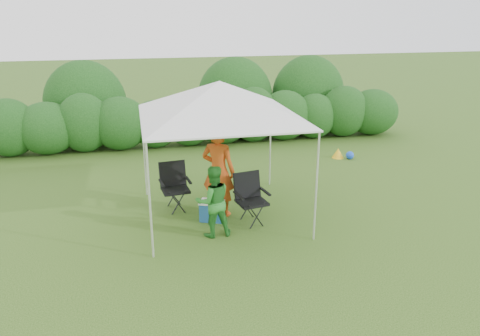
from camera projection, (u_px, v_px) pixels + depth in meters
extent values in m
plane|color=#406420|center=(226.00, 224.00, 9.49)|extent=(70.00, 70.00, 0.00)
ellipsoid|color=#1E5018|center=(9.00, 128.00, 13.64)|extent=(1.65, 1.40, 1.73)
cylinder|color=#382616|center=(12.00, 151.00, 13.87)|extent=(0.12, 0.12, 0.30)
ellipsoid|color=#1E5018|center=(47.00, 128.00, 13.89)|extent=(1.80, 1.53, 1.57)
cylinder|color=#382616|center=(50.00, 149.00, 14.09)|extent=(0.12, 0.12, 0.30)
ellipsoid|color=#1E5018|center=(84.00, 123.00, 14.07)|extent=(1.58, 1.34, 1.80)
cylinder|color=#382616|center=(87.00, 147.00, 14.31)|extent=(0.12, 0.12, 0.30)
ellipsoid|color=#1E5018|center=(120.00, 123.00, 14.32)|extent=(1.72, 1.47, 1.65)
cylinder|color=#382616|center=(122.00, 145.00, 14.53)|extent=(0.12, 0.12, 0.30)
ellipsoid|color=#1E5018|center=(155.00, 124.00, 14.56)|extent=(1.50, 1.28, 1.50)
cylinder|color=#382616|center=(156.00, 143.00, 14.76)|extent=(0.12, 0.12, 0.30)
ellipsoid|color=#1E5018|center=(189.00, 119.00, 14.75)|extent=(1.65, 1.40, 1.73)
cylinder|color=#382616|center=(190.00, 141.00, 14.98)|extent=(0.12, 0.12, 0.30)
ellipsoid|color=#1E5018|center=(222.00, 120.00, 14.99)|extent=(1.80, 1.53, 1.57)
cylinder|color=#382616|center=(222.00, 139.00, 15.20)|extent=(0.12, 0.12, 0.30)
ellipsoid|color=#1E5018|center=(254.00, 115.00, 15.18)|extent=(1.58, 1.34, 1.80)
cylinder|color=#382616|center=(253.00, 137.00, 15.42)|extent=(0.12, 0.12, 0.30)
ellipsoid|color=#1E5018|center=(285.00, 115.00, 15.42)|extent=(1.72, 1.47, 1.65)
cylinder|color=#382616|center=(284.00, 135.00, 15.64)|extent=(0.12, 0.12, 0.30)
ellipsoid|color=#1E5018|center=(315.00, 116.00, 15.67)|extent=(1.50, 1.28, 1.50)
cylinder|color=#382616|center=(314.00, 133.00, 15.86)|extent=(0.12, 0.12, 0.30)
ellipsoid|color=#1E5018|center=(344.00, 111.00, 15.86)|extent=(1.65, 1.40, 1.73)
cylinder|color=#382616|center=(342.00, 132.00, 16.08)|extent=(0.12, 0.12, 0.30)
ellipsoid|color=#1E5018|center=(372.00, 112.00, 16.10)|extent=(1.80, 1.53, 1.57)
cylinder|color=#382616|center=(371.00, 130.00, 16.31)|extent=(0.12, 0.12, 0.30)
cylinder|color=silver|center=(150.00, 202.00, 7.91)|extent=(0.04, 0.04, 2.10)
cylinder|color=silver|center=(316.00, 188.00, 8.54)|extent=(0.04, 0.04, 2.10)
cylinder|color=silver|center=(144.00, 152.00, 10.68)|extent=(0.04, 0.04, 2.10)
cylinder|color=silver|center=(270.00, 144.00, 11.31)|extent=(0.04, 0.04, 2.10)
cube|color=white|center=(220.00, 117.00, 9.27)|extent=(3.10, 3.10, 0.03)
pyramid|color=white|center=(220.00, 99.00, 9.15)|extent=(3.10, 3.10, 0.70)
cube|color=black|center=(252.00, 202.00, 9.42)|extent=(0.64, 0.61, 0.05)
cube|color=black|center=(247.00, 185.00, 9.53)|extent=(0.58, 0.25, 0.53)
cube|color=black|center=(239.00, 196.00, 9.25)|extent=(0.14, 0.47, 0.03)
cube|color=black|center=(265.00, 191.00, 9.47)|extent=(0.14, 0.47, 0.03)
cylinder|color=black|center=(246.00, 219.00, 9.20)|extent=(0.03, 0.03, 0.45)
cylinder|color=black|center=(267.00, 215.00, 9.38)|extent=(0.03, 0.03, 0.45)
cylinder|color=black|center=(237.00, 210.00, 9.61)|extent=(0.03, 0.03, 0.45)
cylinder|color=black|center=(257.00, 206.00, 9.79)|extent=(0.03, 0.03, 0.45)
cube|color=black|center=(175.00, 190.00, 10.06)|extent=(0.61, 0.58, 0.05)
cube|color=black|center=(173.00, 173.00, 10.18)|extent=(0.57, 0.22, 0.54)
cube|color=black|center=(162.00, 183.00, 9.91)|extent=(0.11, 0.48, 0.03)
cube|color=black|center=(188.00, 180.00, 10.09)|extent=(0.11, 0.48, 0.03)
cylinder|color=black|center=(167.00, 205.00, 9.85)|extent=(0.03, 0.03, 0.45)
cylinder|color=black|center=(189.00, 202.00, 10.00)|extent=(0.03, 0.03, 0.45)
cylinder|color=black|center=(163.00, 197.00, 10.27)|extent=(0.03, 0.03, 0.45)
cylinder|color=black|center=(184.00, 194.00, 10.42)|extent=(0.03, 0.03, 0.45)
imported|color=#CA4816|center=(218.00, 171.00, 9.67)|extent=(0.84, 0.76, 1.93)
imported|color=#2A7F29|center=(213.00, 201.00, 8.83)|extent=(0.73, 0.59, 1.41)
cube|color=#205593|center=(212.00, 211.00, 9.64)|extent=(0.56, 0.49, 0.38)
cube|color=silver|center=(212.00, 202.00, 9.57)|extent=(0.59, 0.52, 0.03)
cylinder|color=#592D0C|center=(215.00, 196.00, 9.50)|extent=(0.07, 0.07, 0.25)
cone|color=yellow|center=(338.00, 153.00, 13.71)|extent=(0.35, 0.35, 0.29)
sphere|color=blue|center=(350.00, 155.00, 13.60)|extent=(0.23, 0.23, 0.23)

